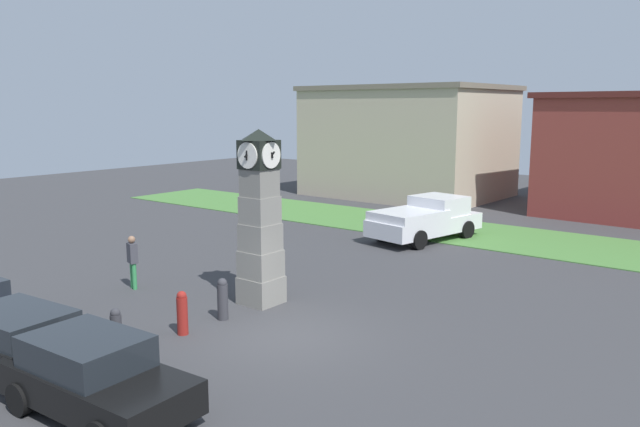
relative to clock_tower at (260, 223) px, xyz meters
name	(u,v)px	position (x,y,z in m)	size (l,w,h in m)	color
ground_plane	(285,337)	(2.39, -1.68, -2.41)	(82.59, 82.59, 0.00)	#38383A
clock_tower	(260,223)	(0.00, 0.00, 0.00)	(1.18, 1.15, 5.13)	gray
bollard_near_tower	(81,341)	(-0.10, -5.79, -1.84)	(0.26, 0.26, 1.12)	#333338
bollard_mid_row	(116,328)	(-0.33, -4.72, -1.90)	(0.27, 0.27, 1.00)	#333338
bollard_far_row	(182,312)	(0.20, -3.13, -1.83)	(0.28, 0.28, 1.15)	maroon
bollard_end_row	(223,299)	(0.18, -1.71, -1.82)	(0.29, 0.29, 1.17)	#333338
car_near_tower	(24,343)	(-0.52, -6.85, -1.67)	(4.39, 2.19, 1.43)	black
car_by_building	(94,376)	(2.20, -6.89, -1.64)	(4.08, 2.06, 1.51)	black
pickup_truck	(425,219)	(-0.47, 10.92, -1.48)	(3.20, 5.70, 1.85)	silver
pedestrian_crossing_lot	(133,259)	(-4.23, -1.43, -1.42)	(0.45, 0.35, 1.72)	#338C4C
warehouse_blue_far	(408,141)	(-8.22, 22.75, 1.13)	(12.12, 9.49, 7.05)	#B7A88E
grass_verge_far	(532,241)	(3.36, 13.46, -2.39)	(49.55, 5.62, 0.04)	#477A38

